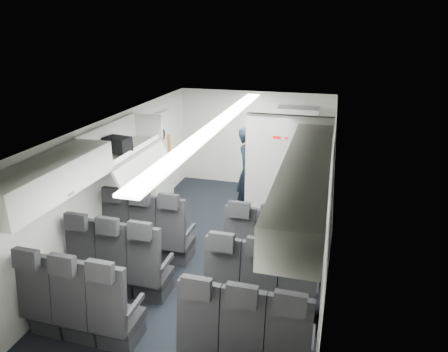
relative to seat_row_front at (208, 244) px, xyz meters
The scene contains 14 objects.
cabin_shell 0.90m from the seat_row_front, 90.00° to the left, with size 3.41×6.01×2.16m.
seat_row_front is the anchor object (origin of this frame).
seat_row_mid 0.90m from the seat_row_front, 90.00° to the right, with size 3.33×0.56×1.24m.
seat_row_rear 1.80m from the seat_row_front, 90.00° to the right, with size 3.33×0.56×1.24m.
overhead_bin_left_rear 2.50m from the seat_row_front, 133.68° to the right, with size 0.53×1.80×0.40m.
overhead_bin_left_front_open 1.98m from the seat_row_front, 168.87° to the left, with size 0.64×1.70×0.72m.
overhead_bin_right_rear 2.50m from the seat_row_front, 46.32° to the right, with size 0.53×1.80×0.40m.
overhead_bin_right_front 2.04m from the seat_row_front, 11.46° to the left, with size 0.53×1.70×0.40m.
bulkhead_partition 1.79m from the seat_row_front, 53.69° to the left, with size 1.40×0.15×2.13m.
galley_unit 3.43m from the seat_row_front, 73.72° to the left, with size 0.85×0.52×1.90m.
boarding_door 2.71m from the seat_row_front, 128.16° to the left, with size 0.12×1.27×1.86m.
flight_attendant 2.07m from the seat_row_front, 84.54° to the left, with size 0.63×0.41×1.73m, color black.
carry_on_bag 2.00m from the seat_row_front, behind, with size 0.37×0.26×0.22m, color black.
papers 2.08m from the seat_row_front, 78.97° to the left, with size 0.22×0.02×0.15m, color white.
Camera 1 is at (1.62, -5.53, 3.48)m, focal length 32.00 mm.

